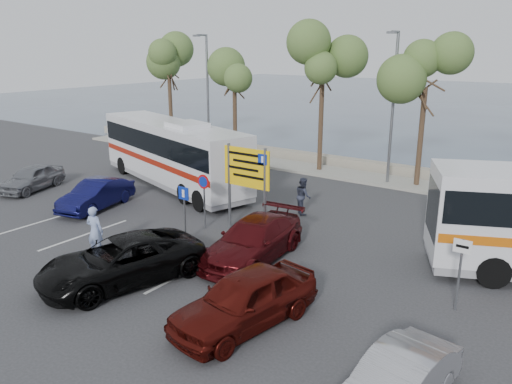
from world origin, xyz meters
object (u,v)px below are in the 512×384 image
Objects in this scene: car_maroon at (253,240)px; suv_black at (122,261)px; street_lamp_left at (207,89)px; coach_bus_left at (172,155)px; direction_sign at (247,174)px; car_silver_b at (396,383)px; pedestrian_far at (303,196)px; car_blue at (96,194)px; street_lamp_right at (393,101)px; pedestrian_near at (95,231)px; car_red at (245,299)px; car_silver_a at (32,178)px.

suv_black is (-2.40, -3.93, 0.01)m from car_maroon.
street_lamp_left is 0.66× the size of coach_bus_left.
suv_black is (-0.50, -6.10, -1.69)m from direction_sign.
pedestrian_far is at bearing 136.87° from car_silver_b.
car_blue reaches higher than car_silver_b.
car_silver_b is at bearing -68.05° from street_lamp_right.
car_blue is 0.78× the size of suv_black.
coach_bus_left is 9.64m from pedestrian_near.
street_lamp_right is 16.80m from car_red.
car_maroon is (1.90, -2.17, -1.70)m from direction_sign.
car_red is (2.30, -16.20, -3.83)m from street_lamp_right.
suv_black is at bearing -37.02° from car_silver_a.
car_red is 7.36m from pedestrian_near.
car_silver_a is at bearing 176.84° from suv_black.
car_red is at bearing -31.20° from car_silver_a.
direction_sign is 0.30× the size of coach_bus_left.
street_lamp_right is at bearing -54.27° from pedestrian_far.
car_maroon is at bearing 154.77° from car_silver_b.
street_lamp_right is at bearing 21.09° from car_silver_a.
coach_bus_left is 11.76m from suv_black.
street_lamp_right is 12.16m from coach_bus_left.
car_blue is (-7.57, -1.70, -1.75)m from direction_sign.
car_blue is (-9.57, -12.02, -3.92)m from street_lamp_right.
car_silver_b is (6.96, -4.53, -0.11)m from car_maroon.
car_blue is 1.10× the size of car_silver_b.
suv_black is 9.38m from car_silver_b.
street_lamp_right is 2.06× the size of car_silver_a.
car_maroon is (9.47, -0.47, 0.05)m from car_blue.
coach_bus_left is at bearing 76.06° from car_blue.
street_lamp_right is 10.73m from direction_sign.
car_silver_b is (16.36, -10.00, -1.10)m from coach_bus_left.
street_lamp_right is 2.13× the size of car_silver_b.
coach_bus_left is 10.92m from car_maroon.
car_silver_b is at bearing 174.95° from pedestrian_far.
pedestrian_near reaches higher than car_silver_a.
car_red is 2.67× the size of pedestrian_far.
car_silver_a is (-13.00, -1.70, -1.77)m from direction_sign.
pedestrian_near is (4.54, -3.50, 0.25)m from car_blue.
car_red is 4.64m from car_silver_b.
direction_sign reaches higher than pedestrian_far.
coach_bus_left reaches higher than pedestrian_far.
car_red is (11.80, -9.18, -0.95)m from coach_bus_left.
car_silver_b is 2.02× the size of pedestrian_near.
street_lamp_left is 1.77× the size of car_red.
car_silver_b is (16.43, -5.00, -0.06)m from car_blue.
coach_bus_left is at bearing 156.24° from direction_sign.
street_lamp_left is 8.36m from coach_bus_left.
coach_bus_left is 6.51× the size of pedestrian_near.
pedestrian_far is (-1.16, 5.47, 0.12)m from car_maroon.
car_silver_a is (-15.00, -12.02, -3.94)m from street_lamp_right.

